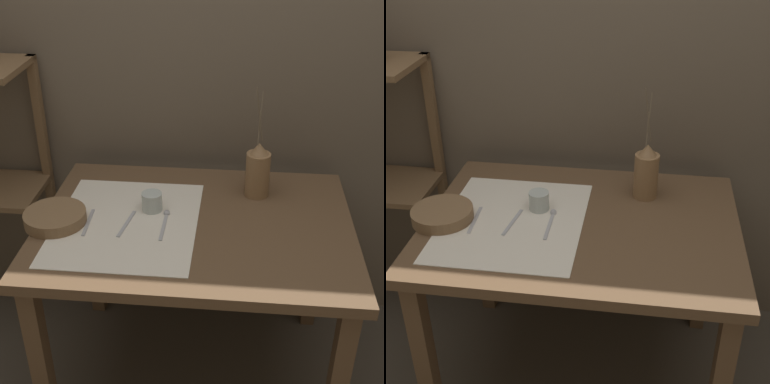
# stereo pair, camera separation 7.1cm
# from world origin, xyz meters

# --- Properties ---
(ground_plane) EXTENTS (12.00, 12.00, 0.00)m
(ground_plane) POSITION_xyz_m (0.00, 0.00, 0.00)
(ground_plane) COLOR #473F35
(stone_wall_back) EXTENTS (7.00, 0.06, 2.40)m
(stone_wall_back) POSITION_xyz_m (0.00, 0.53, 1.20)
(stone_wall_back) COLOR brown
(stone_wall_back) RESTS_ON ground_plane
(wooden_table) EXTENTS (1.13, 0.83, 0.76)m
(wooden_table) POSITION_xyz_m (0.00, 0.00, 0.66)
(wooden_table) COLOR brown
(wooden_table) RESTS_ON ground_plane
(linen_cloth) EXTENTS (0.50, 0.60, 0.00)m
(linen_cloth) POSITION_xyz_m (-0.24, -0.03, 0.76)
(linen_cloth) COLOR silver
(linen_cloth) RESTS_ON wooden_table
(pitcher_with_flowers) EXTENTS (0.09, 0.09, 0.44)m
(pitcher_with_flowers) POSITION_xyz_m (0.22, 0.22, 0.86)
(pitcher_with_flowers) COLOR olive
(pitcher_with_flowers) RESTS_ON wooden_table
(wooden_bowl) EXTENTS (0.22, 0.22, 0.05)m
(wooden_bowl) POSITION_xyz_m (-0.50, -0.06, 0.78)
(wooden_bowl) COLOR brown
(wooden_bowl) RESTS_ON wooden_table
(glass_tumbler_near) EXTENTS (0.07, 0.07, 0.07)m
(glass_tumbler_near) POSITION_xyz_m (-0.17, 0.06, 0.80)
(glass_tumbler_near) COLOR #B7C1BC
(glass_tumbler_near) RESTS_ON wooden_table
(fork_inner) EXTENTS (0.02, 0.17, 0.00)m
(fork_inner) POSITION_xyz_m (-0.38, -0.05, 0.76)
(fork_inner) COLOR #A8A8AD
(fork_inner) RESTS_ON wooden_table
(fork_outer) EXTENTS (0.04, 0.17, 0.00)m
(fork_outer) POSITION_xyz_m (-0.24, -0.05, 0.76)
(fork_outer) COLOR #A8A8AD
(fork_outer) RESTS_ON wooden_table
(spoon_outer) EXTENTS (0.02, 0.18, 0.02)m
(spoon_outer) POSITION_xyz_m (-0.11, 0.00, 0.77)
(spoon_outer) COLOR #A8A8AD
(spoon_outer) RESTS_ON wooden_table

